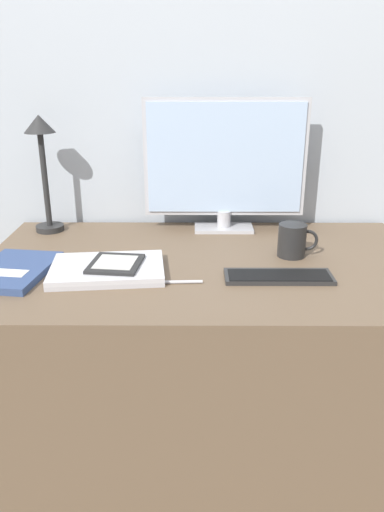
{
  "coord_description": "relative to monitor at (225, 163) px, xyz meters",
  "views": [
    {
      "loc": [
        -0.03,
        -1.26,
        1.27
      ],
      "look_at": [
        -0.04,
        0.02,
        0.78
      ],
      "focal_mm": 35.0,
      "sensor_mm": 36.0,
      "label": 1
    }
  ],
  "objects": [
    {
      "name": "notebook",
      "position": [
        -0.62,
        -0.41,
        -0.23
      ],
      "size": [
        0.23,
        0.3,
        0.02
      ],
      "color": "#334775",
      "rests_on": "desk"
    },
    {
      "name": "pen",
      "position": [
        -0.15,
        -0.48,
        -0.23
      ],
      "size": [
        0.13,
        0.01,
        0.01
      ],
      "color": "silver",
      "rests_on": "desk"
    },
    {
      "name": "keyboard",
      "position": [
        0.13,
        -0.44,
        -0.23
      ],
      "size": [
        0.3,
        0.1,
        0.01
      ],
      "color": "#282828",
      "rests_on": "desk"
    },
    {
      "name": "monitor",
      "position": [
        0.0,
        0.0,
        0.0
      ],
      "size": [
        0.56,
        0.11,
        0.45
      ],
      "color": "#B7B7BC",
      "rests_on": "desk"
    },
    {
      "name": "desk_lamp",
      "position": [
        -0.62,
        -0.02,
        0.04
      ],
      "size": [
        0.1,
        0.1,
        0.4
      ],
      "color": "#282828",
      "rests_on": "desk"
    },
    {
      "name": "ereader",
      "position": [
        -0.33,
        -0.41,
        -0.21
      ],
      "size": [
        0.15,
        0.17,
        0.01
      ],
      "color": "black",
      "rests_on": "laptop"
    },
    {
      "name": "wall_back",
      "position": [
        -0.07,
        0.13,
        0.25
      ],
      "size": [
        3.6,
        0.05,
        2.4
      ],
      "color": "#B2BCC6",
      "rests_on": "ground_plane"
    },
    {
      "name": "ground_plane",
      "position": [
        -0.07,
        -0.45,
        -0.95
      ],
      "size": [
        10.0,
        10.0,
        0.0
      ],
      "primitive_type": "plane",
      "color": "gray"
    },
    {
      "name": "laptop",
      "position": [
        -0.35,
        -0.41,
        -0.22
      ],
      "size": [
        0.34,
        0.25,
        0.03
      ],
      "color": "#BCBCC1",
      "rests_on": "desk"
    },
    {
      "name": "coffee_mug",
      "position": [
        0.2,
        -0.27,
        -0.19
      ],
      "size": [
        0.12,
        0.09,
        0.1
      ],
      "color": "black",
      "rests_on": "desk"
    },
    {
      "name": "desk",
      "position": [
        -0.07,
        -0.32,
        -0.6
      ],
      "size": [
        1.34,
        0.79,
        0.72
      ],
      "color": "brown",
      "rests_on": "ground_plane"
    }
  ]
}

